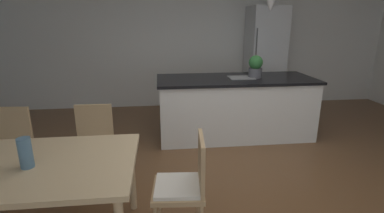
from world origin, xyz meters
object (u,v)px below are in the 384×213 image
object	(u,v)px
dining_table	(5,173)
potted_plant_on_island	(256,66)
chair_kitchen_end	(185,184)
kitchen_island	(235,106)
refrigerator	(264,59)
chair_far_left	(8,148)
chair_far_right	(93,145)
vase_on_dining_table	(25,153)

from	to	relation	value
dining_table	potted_plant_on_island	xyz separation A→B (m)	(2.53, 2.10, 0.41)
dining_table	chair_kitchen_end	bearing A→B (deg)	-0.18
kitchen_island	refrigerator	size ratio (longest dim) A/B	1.17
refrigerator	potted_plant_on_island	bearing A→B (deg)	-114.92
kitchen_island	dining_table	bearing A→B (deg)	-136.90
chair_far_left	refrigerator	bearing A→B (deg)	36.38
chair_kitchen_end	chair_far_left	world-z (taller)	same
chair_far_right	refrigerator	world-z (taller)	refrigerator
refrigerator	potted_plant_on_island	world-z (taller)	refrigerator
chair_far_left	potted_plant_on_island	size ratio (longest dim) A/B	2.66
dining_table	refrigerator	distance (m)	4.76
chair_far_left	chair_far_right	bearing A→B (deg)	0.01
chair_far_right	chair_kitchen_end	bearing A→B (deg)	-44.64
chair_kitchen_end	potted_plant_on_island	bearing A→B (deg)	59.51
potted_plant_on_island	chair_far_right	bearing A→B (deg)	-149.66
chair_far_right	chair_kitchen_end	xyz separation A→B (m)	(0.88, -0.87, 0.00)
dining_table	refrigerator	bearing A→B (deg)	47.77
chair_far_left	kitchen_island	world-z (taller)	kitchen_island
vase_on_dining_table	chair_kitchen_end	bearing A→B (deg)	2.67
dining_table	chair_far_right	size ratio (longest dim) A/B	2.12
vase_on_dining_table	potted_plant_on_island	bearing A→B (deg)	42.58
chair_far_right	dining_table	bearing A→B (deg)	-115.85
kitchen_island	refrigerator	world-z (taller)	refrigerator
chair_kitchen_end	refrigerator	bearing A→B (deg)	61.68
chair_far_right	kitchen_island	world-z (taller)	kitchen_island
kitchen_island	potted_plant_on_island	xyz separation A→B (m)	(0.29, 0.00, 0.60)
dining_table	refrigerator	world-z (taller)	refrigerator
dining_table	chair_kitchen_end	size ratio (longest dim) A/B	2.12
chair_far_left	vase_on_dining_table	world-z (taller)	vase_on_dining_table
chair_far_left	kitchen_island	size ratio (longest dim) A/B	0.38
vase_on_dining_table	refrigerator	bearing A→B (deg)	49.93
chair_kitchen_end	refrigerator	world-z (taller)	refrigerator
chair_far_right	kitchen_island	size ratio (longest dim) A/B	0.38
chair_kitchen_end	potted_plant_on_island	world-z (taller)	potted_plant_on_island
kitchen_island	potted_plant_on_island	distance (m)	0.67
chair_kitchen_end	kitchen_island	world-z (taller)	kitchen_island
chair_far_right	refrigerator	bearing A→B (deg)	43.74
chair_far_right	refrigerator	distance (m)	3.87
chair_far_right	chair_kitchen_end	size ratio (longest dim) A/B	1.00
chair_far_left	refrigerator	size ratio (longest dim) A/B	0.44
chair_far_left	vase_on_dining_table	xyz separation A→B (m)	(0.60, -0.92, 0.36)
chair_far_right	chair_far_left	distance (m)	0.83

